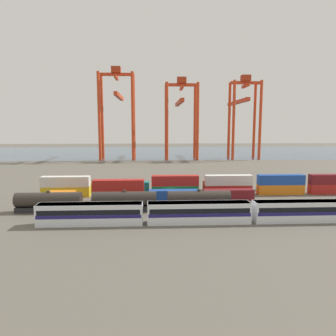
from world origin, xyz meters
The scene contains 28 objects.
ground_plane centered at (0.00, 40.00, 0.00)m, with size 420.00×420.00×0.00m, color #5B564C.
harbour_water centered at (0.00, 140.83, 0.00)m, with size 400.00×110.00×0.01m, color #384C60.
passenger_train centered at (4.11, -20.34, 2.14)m, with size 58.47×3.14×3.90m.
freight_tank_row centered at (-10.31, -11.29, 2.12)m, with size 44.92×3.00×4.46m.
shipping_container_0 centered at (-25.77, -2.78, 1.30)m, with size 6.04×2.44×2.60m, color orange.
shipping_container_1 centered at (-12.52, -2.78, 1.30)m, with size 12.10×2.44×2.60m, color #AD211C.
shipping_container_2 centered at (-12.52, -2.78, 3.90)m, with size 12.10×2.44×2.60m, color #AD211C.
shipping_container_3 centered at (0.72, -2.78, 1.30)m, with size 12.10×2.44×2.60m, color #1C4299.
shipping_container_4 centered at (13.96, -2.78, 1.30)m, with size 12.10×2.44×2.60m, color maroon.
shipping_container_5 centered at (-26.45, 2.85, 1.30)m, with size 12.10×2.44×2.60m, color gold.
shipping_container_6 centered at (-26.45, 2.85, 3.90)m, with size 12.10×2.44×2.60m, color silver.
shipping_container_7 centered at (-12.54, 2.85, 1.30)m, with size 6.04×2.44×2.60m, color #AD211C.
shipping_container_8 centered at (1.37, 2.85, 1.30)m, with size 12.10×2.44×2.60m, color #197538.
shipping_container_9 centered at (1.37, 2.85, 3.90)m, with size 12.10×2.44×2.60m, color #AD211C.
shipping_container_10 centered at (15.28, 2.85, 1.30)m, with size 12.10×2.44×2.60m, color #AD211C.
shipping_container_11 centered at (15.28, 2.85, 3.90)m, with size 12.10×2.44×2.60m, color silver.
shipping_container_12 centered at (29.19, 2.85, 1.30)m, with size 12.10×2.44×2.60m, color orange.
shipping_container_13 centered at (29.19, 2.85, 3.90)m, with size 12.10×2.44×2.60m, color #1C4299.
shipping_container_14 centered at (43.10, 2.85, 1.30)m, with size 12.10×2.44×2.60m, color #AD211C.
shipping_container_15 centered at (43.10, 2.85, 3.90)m, with size 12.10×2.44×2.60m, color maroon.
shipping_container_16 centered at (-25.03, 8.47, 1.30)m, with size 12.10×2.44×2.60m, color gold.
shipping_container_17 centered at (-11.45, 8.47, 1.30)m, with size 12.10×2.44×2.60m, color #146066.
shipping_container_18 centered at (2.13, 8.47, 1.30)m, with size 12.10×2.44×2.60m, color gold.
shipping_container_19 centered at (15.71, 8.47, 1.30)m, with size 12.10×2.44×2.60m, color maroon.
shipping_container_20 centered at (29.28, 8.47, 1.30)m, with size 6.04×2.44×2.60m, color gold.
gantry_crane_west centered at (-23.37, 95.68, 29.43)m, with size 18.95×35.21×48.94m.
gantry_crane_central centered at (11.23, 96.61, 26.87)m, with size 17.77×40.19×43.80m.
gantry_crane_east centered at (45.83, 96.83, 27.43)m, with size 16.01×41.77×45.11m.
Camera 1 is at (-4.26, -75.22, 17.66)m, focal length 32.98 mm.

